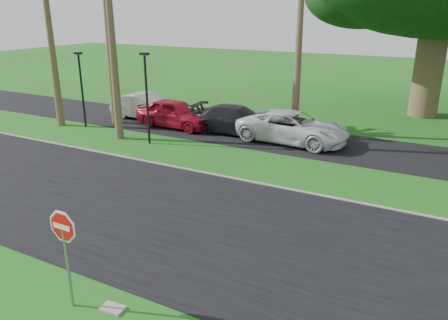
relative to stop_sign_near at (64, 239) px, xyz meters
name	(u,v)px	position (x,y,z in m)	size (l,w,h in m)	color
ground	(137,244)	(-0.50, 3.00, -1.77)	(120.00, 120.00, 0.00)	#1E5B16
road	(174,217)	(-0.50, 5.00, -1.76)	(120.00, 8.00, 0.02)	black
parking_strip	(285,139)	(-0.50, 15.50, -1.76)	(120.00, 5.00, 0.02)	black
curb	(230,178)	(-0.50, 9.05, -1.74)	(120.00, 0.12, 0.06)	gray
stop_sign_near	(64,239)	(0.00, 0.00, 0.00)	(1.05, 0.07, 2.62)	gray
streetlight_left	(81,85)	(-12.00, 12.50, 0.72)	(0.45, 0.25, 4.34)	black
streetlight_right	(147,93)	(-6.50, 11.50, 0.88)	(0.45, 0.25, 4.64)	black
car_silver	(147,107)	(-9.79, 15.67, -0.97)	(1.70, 4.88, 1.61)	#B3B7BB
car_red	(175,114)	(-7.12, 14.85, -0.95)	(1.95, 4.85, 1.65)	maroon
car_dark	(237,120)	(-3.28, 15.35, -1.01)	(2.15, 5.30, 1.54)	black
car_minivan	(293,128)	(0.03, 15.18, -0.97)	(2.67, 5.80, 1.61)	silver
utility_slab	(113,308)	(0.94, 0.33, -1.74)	(0.55, 0.35, 0.06)	gray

